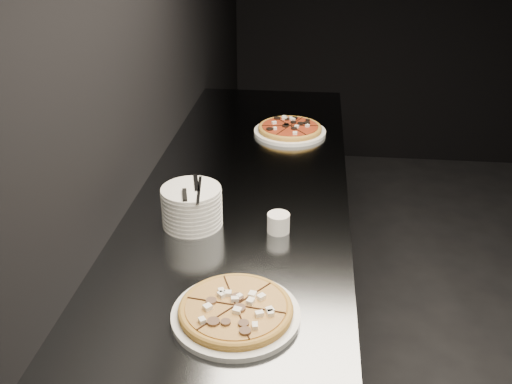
# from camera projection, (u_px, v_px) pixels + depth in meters

# --- Properties ---
(wall_left) EXTENTS (0.02, 5.00, 2.80)m
(wall_left) POSITION_uv_depth(u_px,v_px,m) (128.00, 55.00, 1.85)
(wall_left) COLOR black
(wall_left) RESTS_ON floor
(counter) EXTENTS (0.74, 2.44, 0.92)m
(counter) POSITION_uv_depth(u_px,v_px,m) (244.00, 296.00, 2.24)
(counter) COLOR #5A5D62
(counter) RESTS_ON floor
(pizza_mushroom) EXTENTS (0.32, 0.32, 0.04)m
(pizza_mushroom) POSITION_uv_depth(u_px,v_px,m) (236.00, 311.00, 1.41)
(pizza_mushroom) COLOR white
(pizza_mushroom) RESTS_ON counter
(pizza_tomato) EXTENTS (0.32, 0.32, 0.04)m
(pizza_tomato) POSITION_uv_depth(u_px,v_px,m) (290.00, 129.00, 2.53)
(pizza_tomato) COLOR white
(pizza_tomato) RESTS_ON counter
(plate_stack) EXTENTS (0.19, 0.19, 0.13)m
(plate_stack) POSITION_uv_depth(u_px,v_px,m) (192.00, 206.00, 1.80)
(plate_stack) COLOR white
(plate_stack) RESTS_ON counter
(cutlery) EXTENTS (0.06, 0.20, 0.01)m
(cutlery) POSITION_uv_depth(u_px,v_px,m) (192.00, 190.00, 1.76)
(cutlery) COLOR silver
(cutlery) RESTS_ON plate_stack
(ramekin) EXTENTS (0.07, 0.07, 0.06)m
(ramekin) POSITION_uv_depth(u_px,v_px,m) (278.00, 222.00, 1.77)
(ramekin) COLOR silver
(ramekin) RESTS_ON counter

